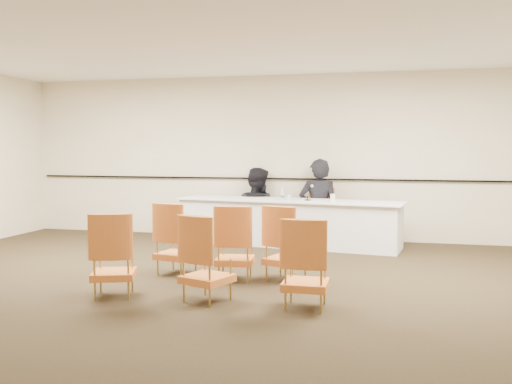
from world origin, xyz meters
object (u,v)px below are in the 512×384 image
panelist_main_chair (319,215)px  panelist_main (319,213)px  microphone (308,193)px  aud_chair_front_left (177,238)px  drinking_glass (289,197)px  aud_chair_front_right (286,243)px  aud_chair_back_mid (207,258)px  panelist_second_chair (257,212)px  panelist_second (257,216)px  panel_table (288,222)px  aud_chair_back_left (114,254)px  aud_chair_back_right (306,263)px  water_bottle (282,194)px  coffee_cup (333,198)px  aud_chair_front_mid (235,242)px

panelist_main_chair → panelist_main: bearing=0.0°
panelist_main → microphone: panelist_main is taller
panelist_main → aud_chair_front_left: size_ratio=2.03×
panelist_main → drinking_glass: panelist_main is taller
aud_chair_front_right → aud_chair_back_mid: 1.35m
panelist_second_chair → aud_chair_front_right: 3.46m
panelist_main → aud_chair_front_left: (-1.47, -3.09, -0.04)m
aud_chair_front_left → panelist_main: bearing=76.4°
panelist_second → microphone: bearing=164.7°
panel_table → drinking_glass: size_ratio=39.00×
panelist_main → panelist_main_chair: (0.00, 0.00, -0.04)m
panelist_second_chair → aud_chair_back_mid: same height
microphone → aud_chair_back_left: size_ratio=0.28×
panelist_main_chair → aud_chair_front_left: size_ratio=1.00×
panelist_second → panelist_second_chair: panelist_second is taller
panel_table → panelist_second_chair: bearing=144.4°
aud_chair_front_left → panelist_main_chair: bearing=76.4°
panelist_second_chair → aud_chair_front_left: (-0.29, -3.25, 0.00)m
aud_chair_front_left → aud_chair_front_right: bearing=11.6°
aud_chair_front_left → aud_chair_back_mid: (0.83, -1.19, 0.00)m
aud_chair_front_right → aud_chair_back_right: (0.43, -1.20, 0.00)m
panelist_second → aud_chair_back_right: panelist_second is taller
drinking_glass → aud_chair_back_mid: size_ratio=0.11×
panelist_main → water_bottle: (-0.54, -0.60, 0.37)m
coffee_cup → aud_chair_back_left: bearing=-119.9°
panelist_main_chair → aud_chair_front_mid: same height
aud_chair_front_mid → aud_chair_front_right: size_ratio=1.00×
panelist_second_chair → aud_chair_back_right: size_ratio=1.00×
panelist_main → aud_chair_front_left: panelist_main is taller
aud_chair_front_right → aud_chair_back_mid: bearing=-100.8°
panel_table → coffee_cup: (0.79, -0.23, 0.46)m
panel_table → aud_chair_back_right: bearing=-69.0°
panelist_second → aud_chair_front_right: (1.18, -3.25, 0.07)m
aud_chair_front_right → drinking_glass: bearing=117.4°
panelist_main → panelist_second_chair: (-1.18, 0.16, -0.04)m
aud_chair_front_mid → aud_chair_back_left: bearing=-143.7°
panelist_second → aud_chair_front_left: bearing=105.2°
panel_table → drinking_glass: bearing=-63.2°
aud_chair_back_right → aud_chair_front_left: bearing=146.2°
panel_table → coffee_cup: 0.94m
microphone → coffee_cup: bearing=3.8°
panelist_main_chair → panel_table: bearing=-124.0°
aud_chair_front_mid → aud_chair_back_mid: size_ratio=1.00×
water_bottle → aud_chair_back_right: size_ratio=0.22×
drinking_glass → aud_chair_front_left: aud_chair_front_left is taller
panelist_main_chair → drinking_glass: 0.84m
water_bottle → aud_chair_front_right: (0.54, -2.50, -0.41)m
drinking_glass → aud_chair_front_right: 2.51m
panelist_second → aud_chair_back_left: bearing=103.3°
aud_chair_back_left → aud_chair_back_mid: same height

